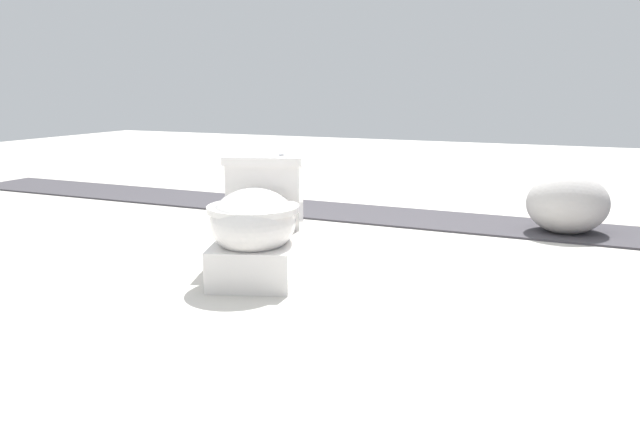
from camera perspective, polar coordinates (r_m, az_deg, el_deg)
The scene contains 4 objects.
ground_plane at distance 2.78m, azimuth -2.12°, elevation -5.64°, with size 14.00×14.00×0.00m, color beige.
gravel_strip at distance 3.90m, azimuth 13.46°, elevation -0.84°, with size 0.56×8.00×0.01m, color #423F44.
toilet at distance 2.75m, azimuth -5.73°, elevation -1.13°, with size 0.72×0.56×0.52m.
boulder_near at distance 3.78m, azimuth 21.70°, elevation 0.84°, with size 0.46×0.39×0.34m, color #B7B2AD.
Camera 1 is at (2.39, 1.17, 0.82)m, focal length 35.00 mm.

